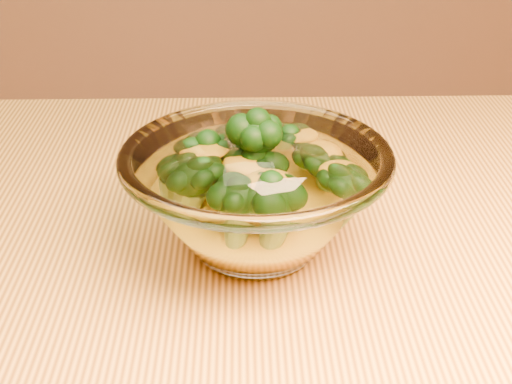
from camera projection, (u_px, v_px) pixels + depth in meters
glass_bowl at (256, 197)px, 0.52m from camera, size 0.20×0.20×0.09m
cheese_sauce at (256, 219)px, 0.53m from camera, size 0.11×0.11×0.03m
broccoli_heap at (252, 174)px, 0.52m from camera, size 0.14×0.14×0.08m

